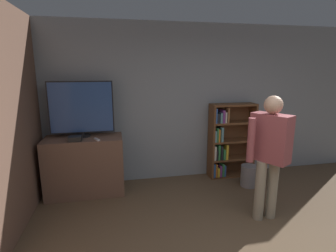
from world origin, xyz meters
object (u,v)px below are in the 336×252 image
Objects in this scene: bookshelf at (227,142)px; television at (82,109)px; game_console at (75,139)px; waste_bin at (249,176)px; person at (270,148)px.

television is at bearing -177.25° from bookshelf.
waste_bin is (2.75, -0.14, -0.76)m from game_console.
bookshelf is 0.71m from waste_bin.
person reaches higher than bookshelf.
person reaches higher than game_console.
waste_bin is (2.66, -0.37, -1.17)m from television.
television is 2.74m from person.
bookshelf is at bearing 2.75° from television.
bookshelf is 1.46m from person.
television is 2.92m from waste_bin.
bookshelf is 3.74× the size of waste_bin.
person is 4.54× the size of waste_bin.
person is at bearing -28.74° from television.
game_console is at bearing -142.35° from person.
bookshelf reaches higher than game_console.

